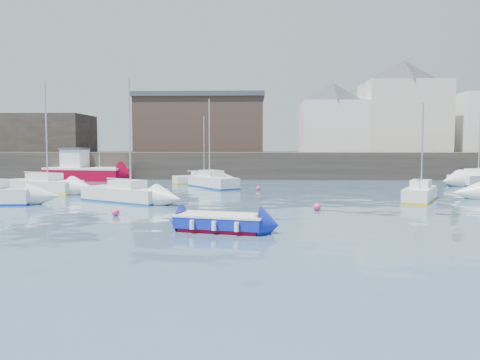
{
  "coord_description": "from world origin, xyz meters",
  "views": [
    {
      "loc": [
        0.93,
        -19.02,
        3.8
      ],
      "look_at": [
        0.0,
        12.0,
        1.5
      ],
      "focal_mm": 35.0,
      "sensor_mm": 36.0,
      "label": 1
    }
  ],
  "objects_px": {
    "blue_dinghy": "(221,222)",
    "sailboat_f": "(213,181)",
    "sailboat_h": "(200,179)",
    "buoy_near": "(116,216)",
    "sailboat_b": "(125,194)",
    "fishing_boat": "(84,170)",
    "sailboat_c": "(420,193)",
    "sailboat_e": "(42,186)",
    "buoy_far": "(258,190)",
    "buoy_mid": "(317,210)"
  },
  "relations": [
    {
      "from": "sailboat_f",
      "to": "buoy_far",
      "type": "bearing_deg",
      "value": -32.13
    },
    {
      "from": "blue_dinghy",
      "to": "sailboat_b",
      "type": "height_order",
      "value": "sailboat_b"
    },
    {
      "from": "fishing_boat",
      "to": "sailboat_c",
      "type": "height_order",
      "value": "sailboat_c"
    },
    {
      "from": "buoy_mid",
      "to": "buoy_far",
      "type": "xyz_separation_m",
      "value": [
        -3.33,
        12.07,
        0.0
      ]
    },
    {
      "from": "blue_dinghy",
      "to": "buoy_near",
      "type": "bearing_deg",
      "value": 144.26
    },
    {
      "from": "fishing_boat",
      "to": "sailboat_e",
      "type": "height_order",
      "value": "sailboat_e"
    },
    {
      "from": "fishing_boat",
      "to": "blue_dinghy",
      "type": "bearing_deg",
      "value": -60.22
    },
    {
      "from": "sailboat_e",
      "to": "buoy_mid",
      "type": "distance_m",
      "value": 22.84
    },
    {
      "from": "sailboat_h",
      "to": "blue_dinghy",
      "type": "bearing_deg",
      "value": -81.36
    },
    {
      "from": "sailboat_c",
      "to": "sailboat_f",
      "type": "height_order",
      "value": "sailboat_f"
    },
    {
      "from": "buoy_mid",
      "to": "buoy_far",
      "type": "bearing_deg",
      "value": 105.44
    },
    {
      "from": "sailboat_c",
      "to": "sailboat_e",
      "type": "distance_m",
      "value": 28.84
    },
    {
      "from": "fishing_boat",
      "to": "sailboat_c",
      "type": "xyz_separation_m",
      "value": [
        30.13,
        -18.16,
        -0.59
      ]
    },
    {
      "from": "sailboat_b",
      "to": "sailboat_h",
      "type": "relative_size",
      "value": 1.22
    },
    {
      "from": "sailboat_c",
      "to": "sailboat_f",
      "type": "bearing_deg",
      "value": 147.81
    },
    {
      "from": "fishing_boat",
      "to": "sailboat_b",
      "type": "height_order",
      "value": "sailboat_b"
    },
    {
      "from": "sailboat_c",
      "to": "sailboat_e",
      "type": "xyz_separation_m",
      "value": [
        -28.49,
        4.47,
        0.06
      ]
    },
    {
      "from": "buoy_far",
      "to": "sailboat_e",
      "type": "bearing_deg",
      "value": -171.77
    },
    {
      "from": "sailboat_b",
      "to": "buoy_mid",
      "type": "distance_m",
      "value": 13.06
    },
    {
      "from": "sailboat_e",
      "to": "sailboat_b",
      "type": "bearing_deg",
      "value": -34.36
    },
    {
      "from": "fishing_boat",
      "to": "sailboat_e",
      "type": "xyz_separation_m",
      "value": [
        1.63,
        -13.69,
        -0.53
      ]
    },
    {
      "from": "buoy_near",
      "to": "buoy_mid",
      "type": "bearing_deg",
      "value": 12.6
    },
    {
      "from": "sailboat_b",
      "to": "sailboat_e",
      "type": "height_order",
      "value": "sailboat_e"
    },
    {
      "from": "sailboat_f",
      "to": "buoy_near",
      "type": "bearing_deg",
      "value": -102.3
    },
    {
      "from": "sailboat_h",
      "to": "fishing_boat",
      "type": "bearing_deg",
      "value": 164.61
    },
    {
      "from": "sailboat_f",
      "to": "buoy_far",
      "type": "xyz_separation_m",
      "value": [
        4.1,
        -2.57,
        -0.56
      ]
    },
    {
      "from": "blue_dinghy",
      "to": "sailboat_h",
      "type": "xyz_separation_m",
      "value": [
        -4.02,
        26.44,
        0.02
      ]
    },
    {
      "from": "sailboat_c",
      "to": "buoy_mid",
      "type": "height_order",
      "value": "sailboat_c"
    },
    {
      "from": "sailboat_e",
      "to": "buoy_near",
      "type": "bearing_deg",
      "value": -51.56
    },
    {
      "from": "sailboat_b",
      "to": "sailboat_f",
      "type": "xyz_separation_m",
      "value": [
        5.03,
        10.75,
        0.03
      ]
    },
    {
      "from": "buoy_near",
      "to": "sailboat_f",
      "type": "bearing_deg",
      "value": 77.7
    },
    {
      "from": "blue_dinghy",
      "to": "sailboat_f",
      "type": "height_order",
      "value": "sailboat_f"
    },
    {
      "from": "sailboat_e",
      "to": "blue_dinghy",
      "type": "bearing_deg",
      "value": -46.44
    },
    {
      "from": "blue_dinghy",
      "to": "sailboat_f",
      "type": "relative_size",
      "value": 0.53
    },
    {
      "from": "sailboat_f",
      "to": "buoy_far",
      "type": "distance_m",
      "value": 4.87
    },
    {
      "from": "sailboat_h",
      "to": "buoy_far",
      "type": "relative_size",
      "value": 17.64
    },
    {
      "from": "sailboat_h",
      "to": "buoy_far",
      "type": "xyz_separation_m",
      "value": [
        5.85,
        -7.55,
        -0.44
      ]
    },
    {
      "from": "sailboat_b",
      "to": "sailboat_f",
      "type": "height_order",
      "value": "sailboat_b"
    },
    {
      "from": "sailboat_b",
      "to": "buoy_near",
      "type": "height_order",
      "value": "sailboat_b"
    },
    {
      "from": "sailboat_e",
      "to": "sailboat_f",
      "type": "bearing_deg",
      "value": 20.93
    },
    {
      "from": "blue_dinghy",
      "to": "sailboat_f",
      "type": "bearing_deg",
      "value": 96.02
    },
    {
      "from": "sailboat_h",
      "to": "buoy_near",
      "type": "relative_size",
      "value": 15.86
    },
    {
      "from": "blue_dinghy",
      "to": "buoy_far",
      "type": "distance_m",
      "value": 18.98
    },
    {
      "from": "blue_dinghy",
      "to": "buoy_near",
      "type": "distance_m",
      "value": 7.41
    },
    {
      "from": "blue_dinghy",
      "to": "sailboat_h",
      "type": "relative_size",
      "value": 0.63
    },
    {
      "from": "fishing_boat",
      "to": "buoy_far",
      "type": "xyz_separation_m",
      "value": [
        19.04,
        -11.17,
        -1.1
      ]
    },
    {
      "from": "sailboat_c",
      "to": "fishing_boat",
      "type": "bearing_deg",
      "value": 148.92
    },
    {
      "from": "sailboat_b",
      "to": "sailboat_f",
      "type": "relative_size",
      "value": 1.03
    },
    {
      "from": "fishing_boat",
      "to": "buoy_near",
      "type": "height_order",
      "value": "fishing_boat"
    },
    {
      "from": "sailboat_b",
      "to": "sailboat_c",
      "type": "bearing_deg",
      "value": 3.37
    }
  ]
}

